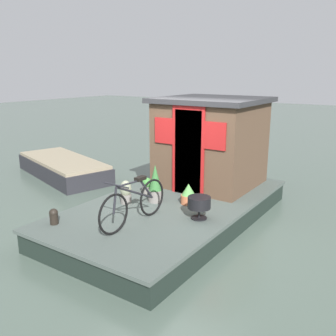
{
  "coord_description": "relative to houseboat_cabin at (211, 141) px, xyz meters",
  "views": [
    {
      "loc": [
        -5.62,
        -3.71,
        2.81
      ],
      "look_at": [
        -0.2,
        0.0,
        1.12
      ],
      "focal_mm": 39.65,
      "sensor_mm": 36.0,
      "label": 1
    }
  ],
  "objects": [
    {
      "name": "potted_plant_lavender",
      "position": [
        -1.41,
        0.67,
        -0.78
      ],
      "size": [
        0.21,
        0.21,
        0.35
      ],
      "color": "slate",
      "rests_on": "houseboat_deck"
    },
    {
      "name": "bicycle",
      "position": [
        -2.72,
        -0.07,
        -0.59
      ],
      "size": [
        1.59,
        0.5,
        0.77
      ],
      "color": "black",
      "rests_on": "houseboat_deck"
    },
    {
      "name": "charcoal_grill",
      "position": [
        -1.93,
        -0.83,
        -0.68
      ],
      "size": [
        0.39,
        0.39,
        0.38
      ],
      "color": "black",
      "rests_on": "houseboat_deck"
    },
    {
      "name": "potted_plant_ivy",
      "position": [
        -2.05,
        0.68,
        -0.73
      ],
      "size": [
        0.22,
        0.22,
        0.44
      ],
      "color": "slate",
      "rests_on": "houseboat_deck"
    },
    {
      "name": "houseboat_cabin",
      "position": [
        0.0,
        0.0,
        0.0
      ],
      "size": [
        2.06,
        2.13,
        1.89
      ],
      "color": "#4C3828",
      "rests_on": "houseboat_deck"
    },
    {
      "name": "ground_plane",
      "position": [
        -1.44,
        0.0,
        -1.37
      ],
      "size": [
        60.0,
        60.0,
        0.0
      ],
      "primitive_type": "plane",
      "color": "#47564C"
    },
    {
      "name": "houseboat_deck",
      "position": [
        -1.44,
        0.0,
        -1.16
      ],
      "size": [
        5.11,
        2.7,
        0.42
      ],
      "color": "#424C47",
      "rests_on": "ground_plane"
    },
    {
      "name": "potted_plant_thyme",
      "position": [
        -1.4,
        -0.3,
        -0.77
      ],
      "size": [
        0.29,
        0.29,
        0.39
      ],
      "color": "#B2603D",
      "rests_on": "houseboat_deck"
    },
    {
      "name": "potted_plant_mint",
      "position": [
        -1.65,
        0.29,
        -0.61
      ],
      "size": [
        0.28,
        0.28,
        0.73
      ],
      "color": "slate",
      "rests_on": "houseboat_deck"
    },
    {
      "name": "dinghy_boat",
      "position": [
        -0.46,
        4.35,
        -1.12
      ],
      "size": [
        2.22,
        3.6,
        0.5
      ],
      "color": "#232328",
      "rests_on": "ground_plane"
    },
    {
      "name": "mooring_bollard",
      "position": [
        -3.46,
        1.0,
        -0.81
      ],
      "size": [
        0.14,
        0.14,
        0.26
      ],
      "color": "black",
      "rests_on": "houseboat_deck"
    }
  ]
}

